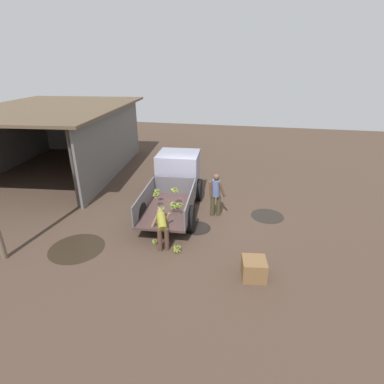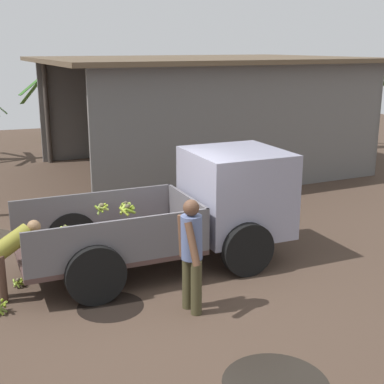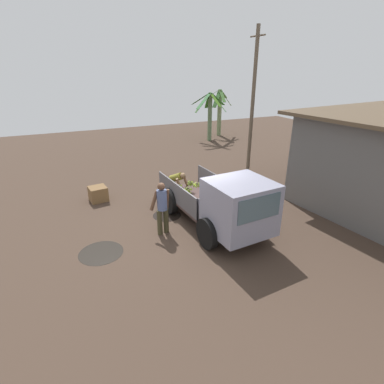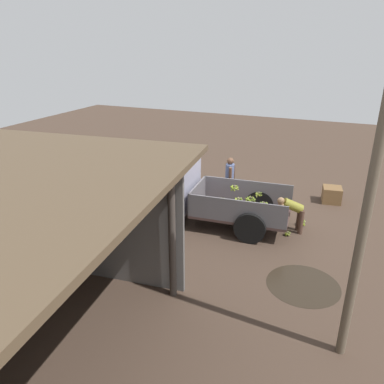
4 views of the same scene
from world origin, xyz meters
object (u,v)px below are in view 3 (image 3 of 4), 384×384
Objects in this scene: person_foreground_visitor at (162,206)px; person_worker_loading at (176,181)px; banana_bunch_on_ground_1 at (161,195)px; utility_pole at (253,102)px; wooden_crate_0 at (98,194)px; cargo_truck at (229,206)px; banana_bunch_on_ground_0 at (183,195)px.

person_foreground_visitor is 2.76m from person_worker_loading.
banana_bunch_on_ground_1 is (-2.63, 0.83, -0.81)m from person_foreground_visitor.
person_worker_loading is 4.35× the size of banana_bunch_on_ground_1.
utility_pole is 5.74× the size of person_worker_loading.
cargo_truck is at bearing 36.59° from wooden_crate_0.
cargo_truck reaches higher than person_foreground_visitor.
person_worker_loading is (1.60, -4.45, -2.62)m from utility_pole.
cargo_truck reaches higher than banana_bunch_on_ground_1.
wooden_crate_0 is at bearing -85.19° from utility_pole.
utility_pole reaches higher than banana_bunch_on_ground_0.
cargo_truck is 2.82× the size of person_foreground_visitor.
person_foreground_visitor is at bearing -35.49° from banana_bunch_on_ground_0.
banana_bunch_on_ground_0 is at bearing 70.64° from banana_bunch_on_ground_1.
banana_bunch_on_ground_0 is 3.32m from wooden_crate_0.
cargo_truck is 6.83m from utility_pole.
wooden_crate_0 is at bearing 10.36° from person_foreground_visitor.
cargo_truck is 4.19× the size of person_worker_loading.
person_worker_loading reaches higher than wooden_crate_0.
utility_pole is 5.52m from banana_bunch_on_ground_0.
person_worker_loading is 3.06m from wooden_crate_0.
utility_pole is 5.40m from person_worker_loading.
wooden_crate_0 is (-4.37, -3.24, -0.75)m from cargo_truck.
person_foreground_visitor is (3.98, -5.82, -2.39)m from utility_pole.
banana_bunch_on_ground_1 is at bearing -74.86° from utility_pole.
person_worker_loading is at bearing -177.73° from cargo_truck.
cargo_truck is 2.03m from person_foreground_visitor.
utility_pole is at bearing 111.56° from banana_bunch_on_ground_0.
utility_pole is 33.72× the size of banana_bunch_on_ground_0.
person_worker_loading is at bearing -43.49° from person_foreground_visitor.
utility_pole reaches higher than person_worker_loading.
wooden_crate_0 is (-1.03, -3.15, 0.20)m from banana_bunch_on_ground_0.
person_worker_loading is at bearing -70.25° from utility_pole.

